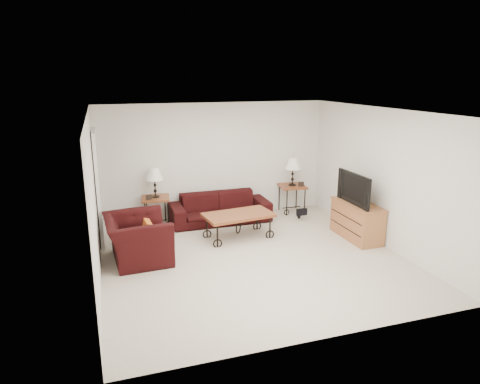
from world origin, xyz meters
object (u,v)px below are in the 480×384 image
object	(u,v)px
lamp_left	(155,183)
backpack	(299,208)
side_table_left	(156,211)
television	(358,188)
tv_stand	(357,221)
side_table_right	(292,199)
armchair	(138,239)
lamp_right	(293,172)
sofa	(220,208)
coffee_table	(238,226)

from	to	relation	value
lamp_left	backpack	size ratio (longest dim) A/B	1.32
side_table_left	television	distance (m)	4.10
lamp_left	tv_stand	xyz separation A→B (m)	(3.58, -1.91, -0.58)
side_table_right	lamp_left	distance (m)	3.15
backpack	side_table_left	bearing A→B (deg)	157.48
armchair	lamp_right	bearing A→B (deg)	-68.56
sofa	side_table_left	world-z (taller)	same
tv_stand	sofa	bearing A→B (deg)	142.43
side_table_right	television	bearing A→B (deg)	-76.12
sofa	side_table_right	world-z (taller)	side_table_right
armchair	backpack	xyz separation A→B (m)	(3.56, 1.15, -0.15)
side_table_left	coffee_table	bearing A→B (deg)	-40.46
side_table_left	sofa	bearing A→B (deg)	-7.69
lamp_left	coffee_table	size ratio (longest dim) A/B	0.47
lamp_right	coffee_table	world-z (taller)	lamp_right
side_table_left	armchair	distance (m)	1.75
lamp_right	television	bearing A→B (deg)	-76.12
lamp_right	lamp_left	bearing A→B (deg)	-180.00
side_table_left	lamp_right	world-z (taller)	lamp_right
lamp_left	armchair	size ratio (longest dim) A/B	0.52
side_table_left	backpack	distance (m)	3.08
lamp_left	tv_stand	bearing A→B (deg)	-28.07
lamp_right	sofa	bearing A→B (deg)	-174.15
side_table_left	side_table_right	distance (m)	3.09
lamp_left	coffee_table	bearing A→B (deg)	-40.46
backpack	sofa	bearing A→B (deg)	155.98
lamp_left	lamp_right	size ratio (longest dim) A/B	0.98
lamp_right	coffee_table	size ratio (longest dim) A/B	0.48
side_table_right	coffee_table	bearing A→B (deg)	-144.26
armchair	backpack	bearing A→B (deg)	-75.39
side_table_right	coffee_table	world-z (taller)	side_table_right
lamp_left	armchair	distance (m)	1.83
side_table_left	lamp_left	size ratio (longest dim) A/B	1.00
coffee_table	armchair	distance (m)	2.00
side_table_right	lamp_left	bearing A→B (deg)	-180.00
lamp_right	armchair	xyz separation A→B (m)	(-3.61, -1.67, -0.56)
television	side_table_right	bearing A→B (deg)	-166.12
sofa	backpack	world-z (taller)	sofa
coffee_table	tv_stand	world-z (taller)	tv_stand
side_table_right	lamp_left	xyz separation A→B (m)	(-3.09, -0.00, 0.61)
side_table_left	lamp_left	world-z (taller)	lamp_left
sofa	tv_stand	distance (m)	2.84
side_table_left	lamp_right	bearing A→B (deg)	0.00
side_table_left	lamp_left	distance (m)	0.62
sofa	side_table_left	xyz separation A→B (m)	(-1.33, 0.18, 0.00)
coffee_table	backpack	distance (m)	1.76
television	lamp_right	bearing A→B (deg)	-166.12
lamp_right	armchair	distance (m)	4.02
lamp_left	side_table_right	bearing A→B (deg)	0.00
sofa	lamp_left	size ratio (longest dim) A/B	3.42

